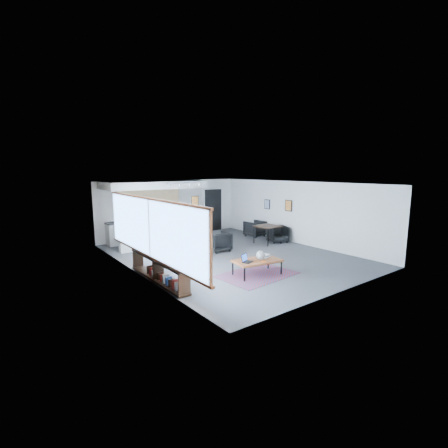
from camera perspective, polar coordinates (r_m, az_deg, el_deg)
room at (r=11.55m, az=1.11°, el=0.73°), size 7.02×9.02×2.62m
window at (r=9.00m, az=-12.94°, el=-1.02°), size 0.10×5.95×1.66m
console at (r=9.20m, az=-11.36°, el=-7.98°), size 0.35×3.00×0.80m
kitchenette at (r=14.09m, az=-12.11°, el=2.42°), size 4.20×1.96×2.60m
doorway at (r=16.46m, az=-2.00°, el=2.55°), size 1.10×0.12×2.15m
track_light at (r=12.93m, az=-7.00°, el=7.06°), size 1.60×0.07×0.15m
wall_art_lower at (r=14.16m, az=11.28°, el=3.18°), size 0.03×0.38×0.48m
wall_art_upper at (r=15.06m, az=7.60°, el=3.46°), size 0.03×0.34×0.44m
kilim_rug at (r=9.73m, az=5.81°, el=-8.85°), size 2.34×1.69×0.01m
coffee_table at (r=9.61m, az=5.86°, el=-6.50°), size 1.48×0.94×0.45m
laptop at (r=9.36m, az=3.89°, el=-6.28°), size 0.39×0.36×0.22m
ceramic_pot at (r=9.58m, az=6.45°, el=-5.49°), size 0.28×0.28×0.28m
book_stack at (r=9.92m, az=7.19°, el=-5.56°), size 0.34×0.30×0.09m
coaster at (r=9.45m, az=6.92°, el=-6.56°), size 0.13×0.13×0.01m
armchair_left at (r=11.14m, az=-6.11°, el=-4.53°), size 0.89×0.86×0.74m
armchair_right at (r=12.36m, az=-0.98°, el=-2.95°), size 0.82×0.78×0.80m
floor_lamp at (r=11.85m, az=-5.87°, el=1.16°), size 0.53×0.53×1.56m
dining_table at (r=13.67m, az=7.68°, el=-0.57°), size 0.95×0.95×0.76m
dining_chair_near at (r=14.09m, az=9.46°, el=-1.82°), size 0.82×0.80×0.66m
dining_chair_far at (r=15.12m, az=5.45°, el=-0.89°), size 0.73×0.69×0.69m
microwave at (r=14.76m, az=-10.73°, el=1.80°), size 0.61×0.36×0.40m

